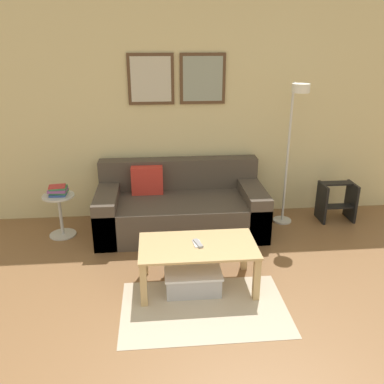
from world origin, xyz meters
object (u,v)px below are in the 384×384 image
Objects in this scene: couch at (180,207)px; side_table at (60,211)px; book_stack at (58,190)px; cell_phone at (197,244)px; coffee_table at (198,252)px; floor_lamp at (294,131)px; step_stool at (337,201)px; storage_bin at (192,276)px; remote_control at (198,243)px.

couch is 3.86× the size of side_table.
book_stack reaches higher than cell_phone.
coffee_table is 2.11× the size of side_table.
couch is 1.34m from side_table.
floor_lamp reaches higher than coffee_table.
storage_bin is at bearing -146.00° from step_stool.
step_stool is (1.83, 1.26, -0.09)m from coffee_table.
coffee_table is at bearing -38.66° from book_stack.
coffee_table is at bearing -145.40° from step_stool.
cell_phone is at bearing 23.41° from storage_bin.
step_stool is (0.66, 0.12, -0.90)m from floor_lamp.
floor_lamp is (1.17, 1.14, 0.80)m from coffee_table.
floor_lamp reaches higher than side_table.
cell_phone is (-1.17, -1.12, -0.73)m from floor_lamp.
remote_control is (0.00, 0.01, 0.08)m from coffee_table.
couch is 12.50× the size of remote_control.
side_table is (-1.42, 1.13, -0.05)m from coffee_table.
couch is at bearing 2.18° from book_stack.
coffee_table is 1.82m from side_table.
floor_lamp is 1.12m from step_stool.
side_table is at bearing 134.97° from cell_phone.
floor_lamp is 11.83× the size of cell_phone.
coffee_table is 2.22m from step_stool.
floor_lamp reaches higher than storage_bin.
step_stool is (1.82, 1.25, -0.18)m from remote_control.
floor_lamp is at bearing 44.23° from coffee_table.
couch reaches higher than cell_phone.
side_table is 2.41× the size of book_stack.
book_stack is at bearing -179.81° from floor_lamp.
remote_control is (0.05, 0.01, 0.32)m from storage_bin.
step_stool reaches higher than storage_bin.
side_table is at bearing 166.48° from book_stack.
storage_bin is 0.33m from remote_control.
couch is 1.20m from storage_bin.
remote_control reaches higher than coffee_table.
step_stool reaches higher than cell_phone.
cell_phone reaches higher than coffee_table.
floor_lamp reaches higher than remote_control.
step_stool is at bearing 2.29° from book_stack.
remote_control is 1.07× the size of cell_phone.
coffee_table is at bearing -86.15° from couch.
storage_bin is (0.03, -1.19, -0.16)m from couch.
storage_bin is 1.02× the size of side_table.
book_stack reaches higher than storage_bin.
storage_bin is at bearing -39.78° from book_stack.
couch is 1.19m from coffee_table.
remote_control is (1.42, -1.12, -0.12)m from book_stack.
remote_control is at bearing -38.32° from side_table.
coffee_table is (0.08, -1.18, 0.08)m from couch.
coffee_table is 2.06× the size of storage_bin.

